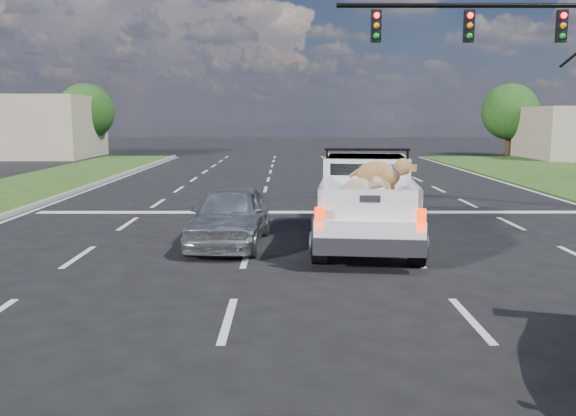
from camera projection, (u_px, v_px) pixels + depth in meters
name	position (u px, v px, depth m)	size (l,w,h in m)	color
ground	(349.00, 320.00, 8.76)	(160.00, 160.00, 0.00)	black
road_markings	(323.00, 233.00, 15.25)	(17.75, 60.00, 0.01)	silver
traffic_signal	(553.00, 56.00, 18.46)	(9.11, 0.31, 7.00)	black
building_left	(22.00, 127.00, 43.98)	(10.00, 8.00, 4.40)	tan
tree_far_c	(86.00, 112.00, 45.81)	(4.20, 4.20, 5.40)	#332114
tree_far_d	(510.00, 112.00, 45.90)	(4.20, 4.20, 5.40)	#332114
pickup_truck	(366.00, 199.00, 14.16)	(2.70, 6.00, 2.18)	black
silver_sedan	(230.00, 215.00, 13.90)	(1.59, 3.95, 1.35)	#B2B5BA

